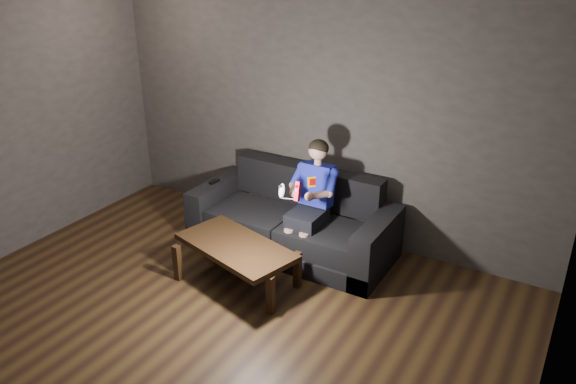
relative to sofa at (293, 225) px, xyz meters
The scene contains 9 objects.
floor 2.00m from the sofa, 88.80° to the right, with size 5.00×5.00×0.00m, color black.
back_wall 1.20m from the sofa, 85.42° to the left, with size 5.00×0.04×2.70m, color #35302E.
right_wall 3.40m from the sofa, 37.97° to the right, with size 0.04×5.00×2.70m, color #35302E.
sofa is the anchor object (origin of this frame).
child 0.51m from the sofa, 11.93° to the right, with size 0.47×0.57×1.15m.
wii_remote_red 0.88m from the sofa, 56.65° to the right, with size 0.05×0.07×0.18m.
nunchuk_white 0.80m from the sofa, 72.00° to the right, with size 0.06×0.09×0.15m.
wii_remote_black 0.99m from the sofa, behind, with size 0.04×0.14×0.03m.
coffee_table 0.86m from the sofa, 98.07° to the right, with size 1.25×0.85×0.41m.
Camera 1 is at (2.52, -2.48, 2.94)m, focal length 35.00 mm.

